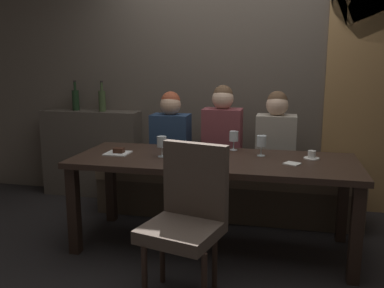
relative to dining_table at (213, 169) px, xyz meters
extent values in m
plane|color=black|center=(0.00, 0.00, -0.65)|extent=(9.00, 9.00, 0.00)
cube|color=brown|center=(0.00, 1.22, 0.85)|extent=(6.00, 0.12, 3.00)
cube|color=olive|center=(1.35, 1.15, 0.40)|extent=(0.90, 0.05, 2.10)
cube|color=#494138|center=(-1.55, 1.04, -0.18)|extent=(1.10, 0.28, 0.95)
cube|color=black|center=(-1.03, -0.35, -0.30)|extent=(0.08, 0.08, 0.69)
cube|color=black|center=(1.03, -0.35, -0.30)|extent=(0.08, 0.08, 0.69)
cube|color=black|center=(-1.03, 0.35, -0.30)|extent=(0.08, 0.08, 0.69)
cube|color=black|center=(1.03, 0.35, -0.30)|extent=(0.08, 0.08, 0.69)
cube|color=#302119|center=(0.00, 0.00, 0.07)|extent=(2.20, 0.84, 0.04)
cube|color=#4A3C2E|center=(0.00, 0.70, -0.48)|extent=(2.50, 0.40, 0.35)
cube|color=brown|center=(0.00, 0.70, -0.25)|extent=(2.50, 0.44, 0.10)
cylinder|color=#302119|center=(-0.24, -0.98, -0.44)|extent=(0.04, 0.04, 0.42)
cylinder|color=#302119|center=(0.12, -0.98, -0.44)|extent=(0.04, 0.04, 0.42)
cylinder|color=#302119|center=(-0.24, -0.62, -0.44)|extent=(0.04, 0.04, 0.42)
cylinder|color=#302119|center=(0.12, -0.62, -0.44)|extent=(0.04, 0.04, 0.42)
cube|color=brown|center=(-0.06, -0.80, -0.19)|extent=(0.54, 0.54, 0.08)
cube|color=brown|center=(-0.01, -0.62, 0.09)|extent=(0.44, 0.17, 0.48)
cube|color=navy|center=(-0.54, 0.68, 0.06)|extent=(0.36, 0.24, 0.53)
sphere|color=tan|center=(-0.54, 0.68, 0.42)|extent=(0.20, 0.20, 0.20)
sphere|color=brown|center=(-0.54, 0.69, 0.46)|extent=(0.18, 0.18, 0.18)
cube|color=brown|center=(-0.04, 0.69, 0.10)|extent=(0.36, 0.24, 0.60)
sphere|color=#DBB293|center=(-0.04, 0.69, 0.49)|extent=(0.20, 0.20, 0.20)
sphere|color=brown|center=(-0.04, 0.70, 0.52)|extent=(0.18, 0.18, 0.18)
cube|color=#9E9384|center=(0.46, 0.71, 0.07)|extent=(0.36, 0.24, 0.55)
sphere|color=#DBB293|center=(0.46, 0.71, 0.44)|extent=(0.20, 0.20, 0.20)
sphere|color=brown|center=(0.46, 0.72, 0.48)|extent=(0.18, 0.18, 0.18)
cylinder|color=black|center=(-1.72, 1.05, 0.41)|extent=(0.08, 0.08, 0.22)
cylinder|color=black|center=(-1.72, 1.05, 0.56)|extent=(0.03, 0.03, 0.09)
cylinder|color=black|center=(-1.72, 1.05, 0.62)|extent=(0.03, 0.03, 0.02)
cylinder|color=#384728|center=(-1.40, 1.02, 0.41)|extent=(0.08, 0.08, 0.22)
cylinder|color=#384728|center=(-1.40, 1.02, 0.56)|extent=(0.03, 0.03, 0.09)
cylinder|color=black|center=(-1.40, 1.02, 0.62)|extent=(0.03, 0.03, 0.02)
cylinder|color=silver|center=(-0.41, -0.04, 0.09)|extent=(0.06, 0.06, 0.00)
cylinder|color=silver|center=(-0.41, -0.04, 0.13)|extent=(0.01, 0.01, 0.07)
cylinder|color=silver|center=(-0.41, -0.04, 0.21)|extent=(0.08, 0.08, 0.08)
cylinder|color=gold|center=(-0.41, -0.04, 0.18)|extent=(0.07, 0.07, 0.03)
cylinder|color=silver|center=(0.12, 0.33, 0.09)|extent=(0.06, 0.06, 0.00)
cylinder|color=silver|center=(0.12, 0.33, 0.13)|extent=(0.01, 0.01, 0.07)
cylinder|color=silver|center=(0.12, 0.33, 0.21)|extent=(0.08, 0.08, 0.08)
cylinder|color=silver|center=(0.36, 0.16, 0.09)|extent=(0.06, 0.06, 0.00)
cylinder|color=silver|center=(0.36, 0.16, 0.13)|extent=(0.01, 0.01, 0.07)
cylinder|color=silver|center=(0.36, 0.16, 0.21)|extent=(0.08, 0.08, 0.08)
cylinder|color=white|center=(0.75, 0.15, 0.09)|extent=(0.12, 0.12, 0.01)
cylinder|color=white|center=(0.75, 0.15, 0.12)|extent=(0.06, 0.06, 0.06)
cylinder|color=brown|center=(0.75, 0.15, 0.15)|extent=(0.05, 0.05, 0.01)
cube|color=white|center=(-0.79, -0.03, 0.09)|extent=(0.19, 0.19, 0.01)
cube|color=#381E14|center=(-0.78, -0.03, 0.12)|extent=(0.08, 0.06, 0.04)
cube|color=silver|center=(0.60, -0.06, 0.09)|extent=(0.14, 0.14, 0.01)
camera|label=1|loc=(0.54, -3.10, 0.83)|focal=38.69mm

